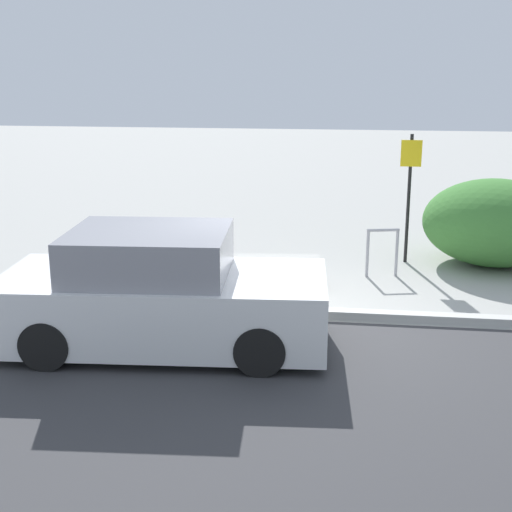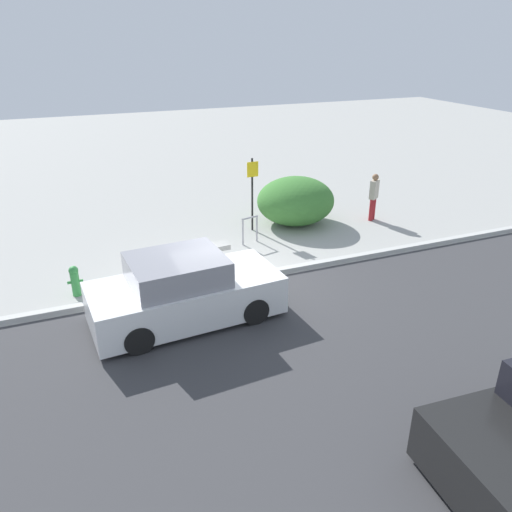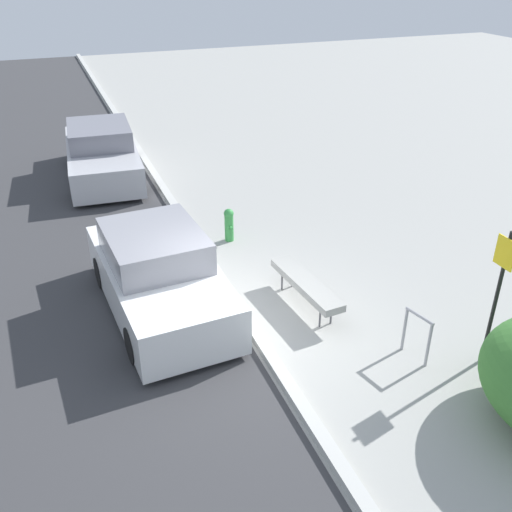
{
  "view_description": "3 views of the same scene",
  "coord_description": "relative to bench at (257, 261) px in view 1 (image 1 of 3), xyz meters",
  "views": [
    {
      "loc": [
        0.83,
        -9.54,
        3.48
      ],
      "look_at": [
        -0.43,
        -0.16,
        0.92
      ],
      "focal_mm": 50.0,
      "sensor_mm": 36.0,
      "label": 1
    },
    {
      "loc": [
        -3.59,
        -10.6,
        5.76
      ],
      "look_at": [
        0.66,
        -0.12,
        0.66
      ],
      "focal_mm": 35.0,
      "sensor_mm": 36.0,
      "label": 2
    },
    {
      "loc": [
        7.31,
        -2.79,
        5.85
      ],
      "look_at": [
        -0.84,
        0.32,
        1.09
      ],
      "focal_mm": 40.0,
      "sensor_mm": 36.0,
      "label": 3
    }
  ],
  "objects": [
    {
      "name": "sign_post",
      "position": [
        2.45,
        1.95,
        0.93
      ],
      "size": [
        0.36,
        0.08,
        2.3
      ],
      "color": "black",
      "rests_on": "ground_plane"
    },
    {
      "name": "parked_car_near",
      "position": [
        -0.89,
        -2.49,
        0.22
      ],
      "size": [
        4.16,
        2.05,
        1.5
      ],
      "rotation": [
        0.0,
        0.0,
        0.07
      ],
      "color": "black",
      "rests_on": "ground_plane"
    },
    {
      "name": "ground_plane",
      "position": [
        0.6,
        -1.2,
        -0.46
      ],
      "size": [
        60.0,
        60.0,
        0.0
      ],
      "primitive_type": "plane",
      "color": "#9E9E99"
    },
    {
      "name": "curb",
      "position": [
        0.6,
        -1.2,
        -0.39
      ],
      "size": [
        60.0,
        0.2,
        0.13
      ],
      "color": "#B7B7B2",
      "rests_on": "ground_plane"
    },
    {
      "name": "bench",
      "position": [
        0.0,
        0.0,
        0.0
      ],
      "size": [
        2.0,
        0.59,
        0.53
      ],
      "rotation": [
        0.0,
        0.0,
        0.09
      ],
      "color": "#515156",
      "rests_on": "ground_plane"
    },
    {
      "name": "fire_hydrant",
      "position": [
        -3.02,
        -0.46,
        -0.05
      ],
      "size": [
        0.36,
        0.22,
        0.77
      ],
      "color": "#338C3F",
      "rests_on": "ground_plane"
    },
    {
      "name": "bike_rack",
      "position": [
        1.99,
        0.99,
        0.04
      ],
      "size": [
        0.55,
        0.17,
        0.83
      ],
      "rotation": [
        0.0,
        0.0,
        0.22
      ],
      "color": "#99999E",
      "rests_on": "ground_plane"
    },
    {
      "name": "shrub_hedge",
      "position": [
        3.99,
        2.02,
        0.31
      ],
      "size": [
        2.53,
        2.33,
        1.53
      ],
      "color": "#3D7A33",
      "rests_on": "ground_plane"
    }
  ]
}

